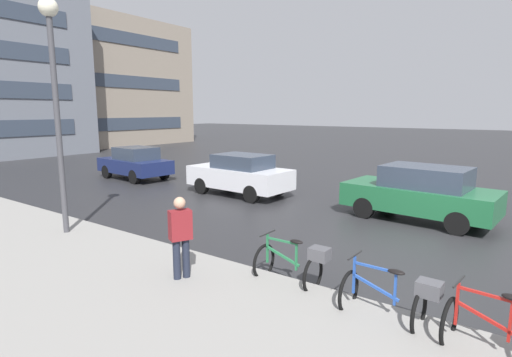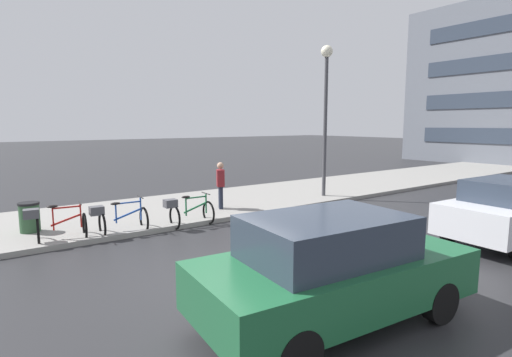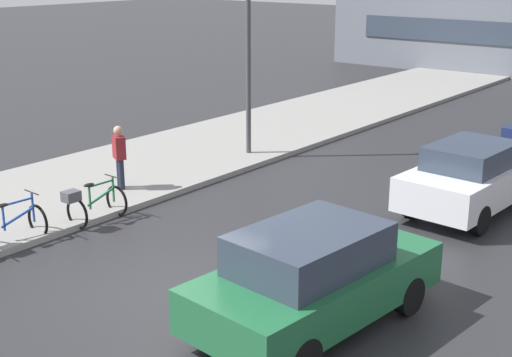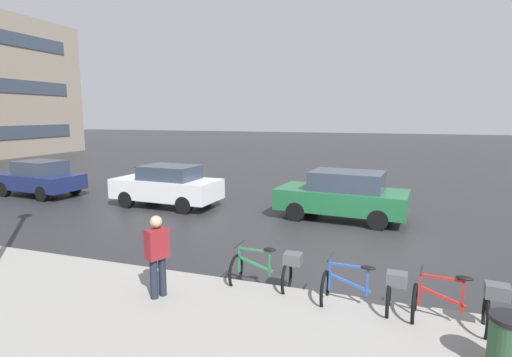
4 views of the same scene
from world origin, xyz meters
The scene contains 10 objects.
ground_plane centered at (0.00, 0.00, 0.00)m, with size 140.00×140.00×0.00m, color #28282B.
bicycle_nearest centered at (-4.15, -2.14, 0.50)m, with size 0.84×1.42×1.00m.
bicycle_second centered at (-3.99, -0.66, 0.48)m, with size 0.75×1.44×1.01m.
bicycle_third centered at (-3.68, 1.22, 0.48)m, with size 0.72×1.40×0.95m.
car_green centered at (2.59, 0.52, 0.84)m, with size 2.30×4.44×1.65m.
car_white centered at (2.37, 7.18, 0.82)m, with size 2.03×4.21×1.60m.
car_navy centered at (2.37, 13.59, 0.78)m, with size 2.14×3.99×1.55m.
pedestrian centered at (-4.80, 3.02, 0.96)m, with size 0.46×0.39×1.70m.
streetlamp centered at (-4.50, 7.59, 4.11)m, with size 0.45×0.45×5.91m.
building_facade_side centered at (10.65, 32.78, 5.83)m, with size 21.72×9.06×11.66m.
Camera 1 is at (-9.80, -2.25, 3.26)m, focal length 28.00 mm.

